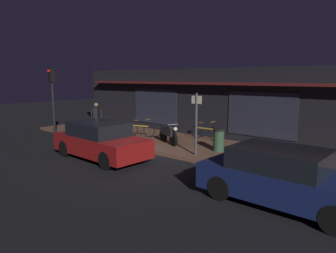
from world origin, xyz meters
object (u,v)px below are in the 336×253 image
at_px(trash_bin, 219,140).
at_px(parked_car_far, 283,177).
at_px(bicycle_extra, 205,132).
at_px(motorcycle, 169,133).
at_px(bicycle_parked, 141,129).
at_px(sign_post, 196,120).
at_px(traffic_light_pole, 52,91).
at_px(person_photographer, 97,118).
at_px(parked_car_near, 100,141).

bearing_deg(trash_bin, parked_car_far, -41.25).
xyz_separation_m(bicycle_extra, parked_car_far, (5.55, -4.98, 0.20)).
distance_m(bicycle_extra, parked_car_far, 7.46).
xyz_separation_m(motorcycle, bicycle_extra, (0.73, 1.88, -0.14)).
relative_size(bicycle_parked, sign_post, 0.68).
xyz_separation_m(bicycle_parked, parked_car_far, (8.51, -3.53, 0.20)).
relative_size(bicycle_extra, traffic_light_pole, 0.46).
relative_size(person_photographer, sign_post, 0.70).
distance_m(motorcycle, person_photographer, 4.57).
distance_m(sign_post, parked_car_far, 4.75).
height_order(motorcycle, person_photographer, person_photographer).
xyz_separation_m(person_photographer, parked_car_near, (3.77, -2.65, -0.32)).
distance_m(person_photographer, sign_post, 6.68).
relative_size(person_photographer, parked_car_far, 0.40).
xyz_separation_m(parked_car_near, parked_car_far, (7.03, 0.14, 0.00)).
bearing_deg(person_photographer, parked_car_far, -13.10).
bearing_deg(sign_post, bicycle_parked, 163.02).
relative_size(sign_post, trash_bin, 2.58).
relative_size(motorcycle, trash_bin, 1.71).
height_order(bicycle_extra, traffic_light_pole, traffic_light_pole).
height_order(motorcycle, bicycle_extra, motorcycle).
height_order(trash_bin, parked_car_near, parked_car_near).
relative_size(trash_bin, parked_car_near, 0.22).
bearing_deg(person_photographer, trash_bin, 6.72).
distance_m(bicycle_parked, sign_post, 4.68).
bearing_deg(person_photographer, bicycle_parked, 24.00).
bearing_deg(bicycle_parked, trash_bin, -2.34).
xyz_separation_m(trash_bin, parked_car_near, (-3.22, -3.48, 0.08)).
bearing_deg(bicycle_parked, parked_car_near, -67.95).
height_order(traffic_light_pole, parked_car_far, traffic_light_pole).
relative_size(traffic_light_pole, parked_car_near, 0.87).
bearing_deg(traffic_light_pole, bicycle_extra, 35.13).
height_order(trash_bin, traffic_light_pole, traffic_light_pole).
bearing_deg(sign_post, trash_bin, 73.79).
relative_size(trash_bin, parked_car_far, 0.22).
bearing_deg(motorcycle, sign_post, -22.91).
xyz_separation_m(bicycle_parked, person_photographer, (-2.28, -1.02, 0.52)).
height_order(motorcycle, sign_post, sign_post).
bearing_deg(parked_car_near, sign_post, 38.89).
bearing_deg(bicycle_parked, person_photographer, -156.00).
bearing_deg(trash_bin, person_photographer, -173.28).
bearing_deg(bicycle_extra, parked_car_near, -106.12).
bearing_deg(bicycle_extra, motorcycle, -111.25).
bearing_deg(sign_post, bicycle_extra, 116.85).
height_order(sign_post, parked_car_far, sign_post).
xyz_separation_m(sign_post, trash_bin, (0.33, 1.14, -0.89)).
bearing_deg(parked_car_near, motorcycle, 77.00).
xyz_separation_m(motorcycle, person_photographer, (-4.51, -0.59, 0.38)).
xyz_separation_m(bicycle_extra, traffic_light_pole, (-6.20, -4.36, 1.97)).
bearing_deg(parked_car_far, bicycle_extra, 138.09).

